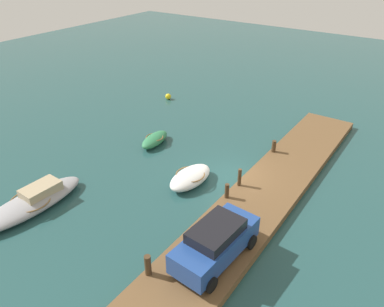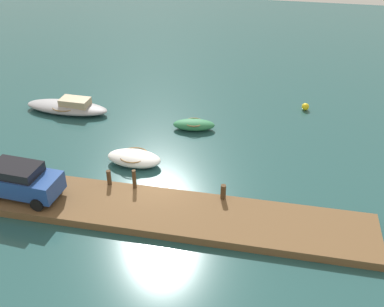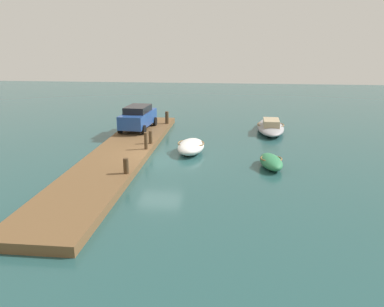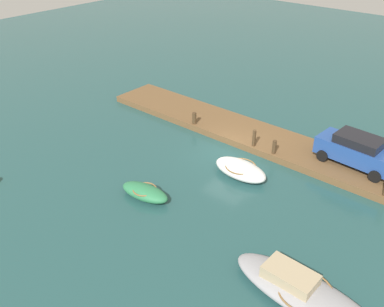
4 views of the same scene
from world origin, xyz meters
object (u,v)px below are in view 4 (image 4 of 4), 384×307
motorboat_grey (303,292)px  mooring_post_mid_west (274,147)px  rowboat_white (240,169)px  mooring_post_mid_east (254,138)px  dinghy_green (145,192)px  parked_car (357,150)px  mooring_post_east (194,118)px

motorboat_grey → mooring_post_mid_west: bearing=-51.4°
rowboat_white → mooring_post_mid_east: bearing=-68.8°
rowboat_white → mooring_post_mid_west: mooring_post_mid_west is taller
dinghy_green → mooring_post_mid_east: size_ratio=2.72×
mooring_post_mid_west → parked_car: 4.34m
dinghy_green → parked_car: (-6.85, -9.00, 0.96)m
mooring_post_mid_east → mooring_post_east: size_ratio=1.33×
rowboat_white → dinghy_green: (2.45, 4.65, -0.06)m
mooring_post_east → rowboat_white: bearing=154.1°
mooring_post_east → dinghy_green: bearing=111.9°
motorboat_grey → dinghy_green: 8.90m
mooring_post_mid_west → motorboat_grey: bearing=126.8°
mooring_post_mid_east → parked_car: (-5.28, -1.74, 0.39)m
motorboat_grey → parked_car: 9.95m
dinghy_green → mooring_post_mid_west: bearing=-119.8°
mooring_post_east → mooring_post_mid_east: bearing=180.0°
dinghy_green → mooring_post_mid_east: bearing=-110.2°
mooring_post_mid_west → dinghy_green: bearing=68.2°
rowboat_white → parked_car: 6.25m
motorboat_grey → mooring_post_mid_east: mooring_post_mid_east is taller
mooring_post_east → parked_car: size_ratio=0.18×
rowboat_white → motorboat_grey: bearing=142.7°
dinghy_green → parked_car: 11.35m
rowboat_white → parked_car: bearing=-132.8°
mooring_post_mid_west → parked_car: (-3.94, -1.74, 0.50)m
rowboat_white → mooring_post_mid_west: size_ratio=3.88×
parked_car → mooring_post_mid_west: bearing=27.8°
mooring_post_mid_west → mooring_post_east: mooring_post_mid_west is taller
rowboat_white → mooring_post_east: (5.37, -2.61, 0.38)m
mooring_post_mid_east → mooring_post_east: bearing=0.0°
rowboat_white → dinghy_green: rowboat_white is taller
dinghy_green → mooring_post_mid_east: (-1.57, -7.26, 0.57)m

